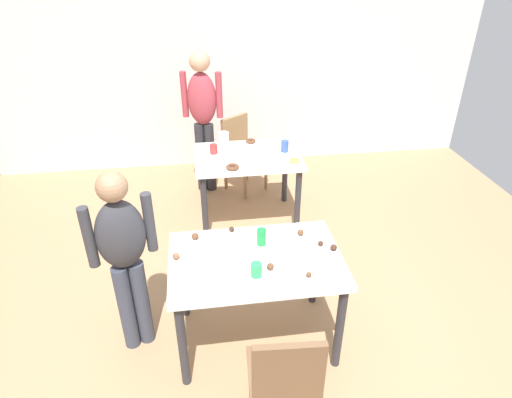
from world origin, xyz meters
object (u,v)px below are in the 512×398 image
(dining_table_far, at_px, (247,165))
(chair_far_table, at_px, (241,149))
(chair_near_table, at_px, (285,378))
(soda_can, at_px, (261,237))
(person_girl_near, at_px, (124,251))
(pitcher_far, at_px, (224,143))
(person_adult_far, at_px, (203,110))
(dining_table_near, at_px, (256,270))
(mixing_bowl, at_px, (212,249))

(dining_table_far, distance_m, chair_far_table, 0.74)
(chair_near_table, height_order, soda_can, soda_can)
(person_girl_near, bearing_deg, pitcher_far, 64.15)
(dining_table_far, xyz_separation_m, person_girl_near, (-1.01, -1.56, 0.20))
(chair_near_table, distance_m, person_adult_far, 3.19)
(dining_table_near, height_order, person_girl_near, person_girl_near)
(person_adult_far, distance_m, soda_can, 2.25)
(chair_near_table, bearing_deg, dining_table_near, 94.07)
(person_girl_near, height_order, person_adult_far, person_adult_far)
(chair_near_table, bearing_deg, chair_far_table, 87.97)
(soda_can, bearing_deg, dining_table_near, -111.95)
(chair_near_table, xyz_separation_m, person_girl_near, (-0.91, 0.84, 0.34))
(chair_far_table, xyz_separation_m, mixing_bowl, (-0.45, -2.28, 0.29))
(chair_near_table, bearing_deg, person_girl_near, 137.29)
(dining_table_far, distance_m, chair_near_table, 2.41)
(dining_table_near, xyz_separation_m, person_girl_near, (-0.86, 0.09, 0.19))
(chair_far_table, bearing_deg, dining_table_far, -91.11)
(dining_table_far, height_order, chair_near_table, chair_near_table)
(dining_table_far, distance_m, person_girl_near, 1.87)
(chair_near_table, bearing_deg, mixing_bowl, 111.86)
(mixing_bowl, bearing_deg, pitcher_far, 82.47)
(chair_far_table, xyz_separation_m, pitcher_far, (-0.24, -0.67, 0.37))
(person_girl_near, distance_m, pitcher_far, 1.80)
(chair_far_table, distance_m, mixing_bowl, 2.34)
(chair_near_table, relative_size, pitcher_far, 3.79)
(person_girl_near, bearing_deg, chair_near_table, -42.71)
(person_adult_far, bearing_deg, dining_table_far, -61.13)
(chair_far_table, bearing_deg, mixing_bowl, -101.26)
(dining_table_far, bearing_deg, chair_near_table, -92.30)
(mixing_bowl, distance_m, soda_can, 0.36)
(dining_table_near, xyz_separation_m, person_adult_far, (-0.25, 2.38, 0.34))
(soda_can, bearing_deg, mixing_bowl, -170.73)
(dining_table_near, xyz_separation_m, chair_far_table, (0.16, 2.37, -0.15))
(person_adult_far, xyz_separation_m, soda_can, (0.31, -2.23, -0.18))
(chair_near_table, relative_size, person_adult_far, 0.53)
(person_adult_far, bearing_deg, chair_far_table, -0.91)
(dining_table_near, bearing_deg, pitcher_far, 92.54)
(chair_far_table, xyz_separation_m, person_girl_near, (-1.03, -2.29, 0.34))
(dining_table_far, distance_m, pitcher_far, 0.33)
(person_girl_near, bearing_deg, mixing_bowl, 0.94)
(chair_far_table, relative_size, pitcher_far, 3.79)
(dining_table_near, bearing_deg, chair_near_table, -85.93)
(soda_can, bearing_deg, pitcher_far, 95.03)
(dining_table_near, distance_m, person_girl_near, 0.89)
(dining_table_near, bearing_deg, person_girl_near, 174.32)
(dining_table_far, height_order, person_adult_far, person_adult_far)
(dining_table_near, bearing_deg, mixing_bowl, 161.77)
(person_girl_near, relative_size, pitcher_far, 6.16)
(chair_near_table, bearing_deg, soda_can, 89.54)
(person_girl_near, relative_size, person_adult_far, 0.87)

